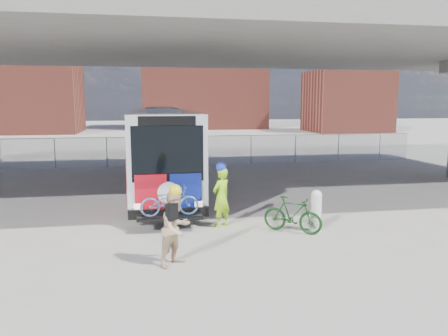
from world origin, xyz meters
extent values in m
plane|color=#9E9991|center=(0.00, 0.00, 0.00)|extent=(160.00, 160.00, 0.00)
cube|color=silver|center=(-2.00, 4.47, 1.95)|extent=(2.55, 12.00, 3.20)
cube|color=black|center=(-2.00, 4.97, 2.59)|extent=(2.61, 11.00, 1.28)
cube|color=black|center=(-2.00, -1.48, 2.33)|extent=(2.24, 0.12, 1.76)
cube|color=black|center=(-2.00, -1.48, 3.36)|extent=(1.78, 0.12, 0.30)
cube|color=black|center=(-2.00, -1.58, 0.45)|extent=(2.55, 0.20, 0.30)
cube|color=#B50D1B|center=(-2.55, -1.55, 1.10)|extent=(1.00, 0.08, 1.20)
cube|color=navy|center=(-1.45, -1.55, 1.10)|extent=(1.00, 0.08, 1.20)
cylinder|color=silver|center=(-2.00, -1.57, 1.10)|extent=(0.70, 0.06, 0.70)
cube|color=gray|center=(-2.00, 4.47, 3.62)|extent=(1.28, 7.20, 0.14)
cube|color=black|center=(-2.00, -2.08, 0.45)|extent=(2.00, 0.70, 0.06)
cylinder|color=black|center=(-3.15, 0.07, 0.50)|extent=(0.30, 1.00, 1.00)
cylinder|color=black|center=(-0.85, 0.07, 0.50)|extent=(0.30, 1.00, 1.00)
cylinder|color=black|center=(-3.15, 8.67, 0.50)|extent=(0.30, 1.00, 1.00)
cylinder|color=black|center=(-0.85, 8.67, 0.50)|extent=(0.30, 1.00, 1.00)
cube|color=#B50D1B|center=(-3.30, 0.67, 1.30)|extent=(0.06, 2.60, 1.70)
cube|color=navy|center=(-3.30, 2.27, 1.30)|extent=(0.06, 1.40, 1.70)
cube|color=#B50D1B|center=(-0.70, 0.67, 1.30)|extent=(0.06, 2.60, 1.70)
cube|color=navy|center=(-0.70, 2.27, 1.30)|extent=(0.06, 1.40, 1.70)
imported|color=#446596|center=(-2.00, -2.08, 0.95)|extent=(1.82, 0.73, 0.94)
cube|color=#605E59|center=(0.00, 4.00, 6.75)|extent=(40.00, 16.00, 1.50)
cube|color=#605E59|center=(0.00, 4.00, 7.55)|extent=(40.00, 0.60, 0.80)
cylinder|color=gray|center=(-8.00, 12.00, 0.90)|extent=(0.06, 0.06, 1.80)
cylinder|color=gray|center=(-4.00, 12.00, 0.90)|extent=(0.06, 0.06, 1.80)
cylinder|color=gray|center=(0.00, 12.00, 0.90)|extent=(0.06, 0.06, 1.80)
cylinder|color=gray|center=(4.00, 12.00, 0.90)|extent=(0.06, 0.06, 1.80)
cylinder|color=gray|center=(8.00, 12.00, 0.90)|extent=(0.06, 0.06, 1.80)
cylinder|color=gray|center=(12.00, 12.00, 0.90)|extent=(0.06, 0.06, 1.80)
plane|color=gray|center=(0.00, 12.00, 0.90)|extent=(30.00, 0.00, 30.00)
cube|color=gray|center=(0.00, 12.00, 1.82)|extent=(30.00, 0.05, 0.04)
cube|color=brown|center=(-18.00, 45.00, 5.00)|extent=(14.00, 10.00, 10.00)
cube|color=brown|center=(6.00, 52.00, 6.00)|extent=(18.00, 12.00, 12.00)
cube|color=brown|center=(24.00, 40.00, 4.00)|extent=(10.00, 8.00, 8.00)
cylinder|color=brown|center=(14.00, 55.00, 12.50)|extent=(2.20, 2.20, 25.00)
cylinder|color=silver|center=(2.41, -2.85, 0.56)|extent=(0.34, 0.34, 1.12)
sphere|color=silver|center=(2.41, -2.85, 1.12)|extent=(0.34, 0.34, 0.34)
imported|color=#97DA17|center=(-0.35, -1.83, 0.95)|extent=(0.82, 0.78, 1.89)
sphere|color=#1731C8|center=(-0.35, -1.83, 1.91)|extent=(0.33, 0.33, 0.33)
imported|color=#D0AC85|center=(-2.01, -4.91, 0.91)|extent=(1.12, 1.10, 1.82)
sphere|color=yellow|center=(-2.01, -4.91, 1.84)|extent=(0.32, 0.32, 0.32)
cube|color=black|center=(-2.11, -5.06, 1.37)|extent=(0.32, 0.30, 0.40)
imported|color=#133B14|center=(1.66, -2.86, 0.55)|extent=(1.78, 1.53, 1.10)
camera|label=1|loc=(-2.67, -15.15, 3.94)|focal=35.00mm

